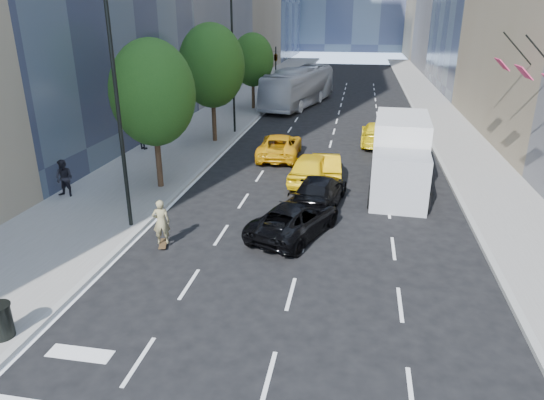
% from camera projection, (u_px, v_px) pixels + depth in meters
% --- Properties ---
extents(ground, '(160.00, 160.00, 0.00)m').
position_uv_depth(ground, '(261.00, 291.00, 16.10)').
color(ground, black).
rests_on(ground, ground).
extents(sidewalk_left, '(6.00, 120.00, 0.15)m').
position_uv_depth(sidewalk_left, '(230.00, 112.00, 45.12)').
color(sidewalk_left, slate).
rests_on(sidewalk_left, ground).
extents(sidewalk_right, '(4.00, 120.00, 0.15)m').
position_uv_depth(sidewalk_right, '(442.00, 119.00, 41.98)').
color(sidewalk_right, slate).
rests_on(sidewalk_right, ground).
extents(lamp_near, '(2.13, 0.22, 10.00)m').
position_uv_depth(lamp_near, '(120.00, 91.00, 18.73)').
color(lamp_near, black).
rests_on(lamp_near, sidewalk_left).
extents(lamp_far, '(2.13, 0.22, 10.00)m').
position_uv_depth(lamp_far, '(235.00, 55.00, 35.27)').
color(lamp_far, black).
rests_on(lamp_far, sidewalk_left).
extents(tree_near, '(4.20, 4.20, 7.46)m').
position_uv_depth(tree_near, '(153.00, 93.00, 23.77)').
color(tree_near, '#2F2212').
rests_on(tree_near, sidewalk_left).
extents(tree_mid, '(4.50, 4.50, 7.99)m').
position_uv_depth(tree_mid, '(212.00, 66.00, 32.84)').
color(tree_mid, '#2F2212').
rests_on(tree_mid, sidewalk_left).
extents(tree_far, '(3.90, 3.90, 6.92)m').
position_uv_depth(tree_far, '(253.00, 60.00, 45.03)').
color(tree_far, '#2F2212').
rests_on(tree_far, sidewalk_left).
extents(traffic_signal, '(2.48, 0.53, 5.20)m').
position_uv_depth(traffic_signal, '(276.00, 57.00, 52.39)').
color(traffic_signal, black).
rests_on(traffic_signal, sidewalk_left).
extents(facade_flags, '(1.85, 13.30, 2.05)m').
position_uv_depth(facade_flags, '(542.00, 73.00, 21.31)').
color(facade_flags, black).
rests_on(facade_flags, ground).
extents(skateboarder, '(0.76, 0.61, 1.83)m').
position_uv_depth(skateboarder, '(161.00, 225.00, 18.89)').
color(skateboarder, olive).
rests_on(skateboarder, ground).
extents(black_sedan_lincoln, '(3.92, 5.50, 1.39)m').
position_uv_depth(black_sedan_lincoln, '(295.00, 219.00, 20.01)').
color(black_sedan_lincoln, black).
rests_on(black_sedan_lincoln, ground).
extents(black_sedan_mercedes, '(2.65, 5.34, 1.49)m').
position_uv_depth(black_sedan_mercedes, '(319.00, 191.00, 22.98)').
color(black_sedan_mercedes, black).
rests_on(black_sedan_mercedes, ground).
extents(taxi_a, '(2.44, 5.01, 1.65)m').
position_uv_depth(taxi_a, '(312.00, 167.00, 26.29)').
color(taxi_a, yellow).
rests_on(taxi_a, ground).
extents(taxi_b, '(1.93, 4.35, 1.39)m').
position_uv_depth(taxi_b, '(326.00, 165.00, 27.17)').
color(taxi_b, '#D89F0B').
rests_on(taxi_b, ground).
extents(taxi_c, '(2.74, 5.52, 1.50)m').
position_uv_depth(taxi_c, '(280.00, 146.00, 30.88)').
color(taxi_c, orange).
rests_on(taxi_c, ground).
extents(taxi_d, '(2.30, 5.45, 1.57)m').
position_uv_depth(taxi_d, '(377.00, 133.00, 33.96)').
color(taxi_d, yellow).
rests_on(taxi_d, ground).
extents(city_bus, '(5.95, 13.69, 3.71)m').
position_uv_depth(city_bus, '(299.00, 87.00, 48.01)').
color(city_bus, silver).
rests_on(city_bus, ground).
extents(box_truck, '(3.17, 7.68, 3.60)m').
position_uv_depth(box_truck, '(400.00, 154.00, 25.02)').
color(box_truck, '#BABABA').
rests_on(box_truck, ground).
extents(pedestrian_a, '(0.94, 0.76, 1.85)m').
position_uv_depth(pedestrian_a, '(64.00, 178.00, 23.74)').
color(pedestrian_a, black).
rests_on(pedestrian_a, sidewalk_left).
extents(pedestrian_b, '(1.10, 0.76, 1.73)m').
position_uv_depth(pedestrian_b, '(143.00, 137.00, 32.12)').
color(pedestrian_b, black).
rests_on(pedestrian_b, sidewalk_left).
extents(trash_can, '(0.64, 0.64, 0.97)m').
position_uv_depth(trash_can, '(0.00, 322.00, 13.41)').
color(trash_can, black).
rests_on(trash_can, sidewalk_left).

